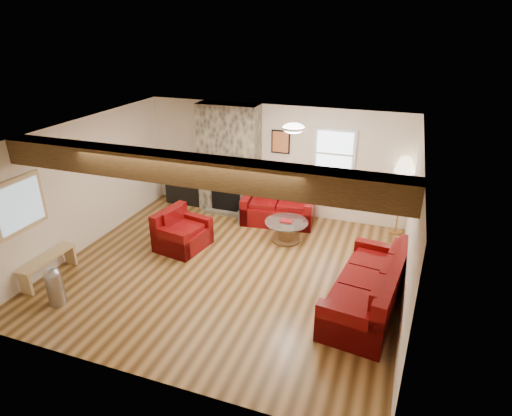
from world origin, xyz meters
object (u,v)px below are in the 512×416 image
(sofa_three, at_px, (367,284))
(television, at_px, (187,174))
(tv_cabinet, at_px, (188,193))
(floor_lamp, at_px, (405,169))
(armchair_red, at_px, (182,230))
(coffee_table, at_px, (286,231))
(loveseat, at_px, (278,204))

(sofa_three, bearing_deg, television, -114.44)
(tv_cabinet, xyz_separation_m, floor_lamp, (4.94, 0.02, 1.16))
(armchair_red, relative_size, coffee_table, 1.07)
(armchair_red, height_order, television, television)
(floor_lamp, bearing_deg, loveseat, -172.79)
(armchair_red, height_order, floor_lamp, floor_lamp)
(floor_lamp, bearing_deg, tv_cabinet, -179.77)
(loveseat, relative_size, floor_lamp, 0.94)
(sofa_three, xyz_separation_m, loveseat, (-2.21, 2.56, -0.02))
(tv_cabinet, bearing_deg, coffee_table, -21.65)
(sofa_three, height_order, loveseat, sofa_three)
(armchair_red, bearing_deg, television, 35.19)
(coffee_table, bearing_deg, loveseat, 117.08)
(sofa_three, bearing_deg, loveseat, -131.89)
(coffee_table, relative_size, television, 1.06)
(television, relative_size, floor_lamp, 0.50)
(coffee_table, xyz_separation_m, floor_lamp, (2.11, 1.14, 1.20))
(tv_cabinet, bearing_deg, floor_lamp, 0.23)
(armchair_red, height_order, coffee_table, armchair_red)
(sofa_three, height_order, television, television)
(sofa_three, xyz_separation_m, floor_lamp, (0.32, 2.88, 0.99))
(coffee_table, bearing_deg, sofa_three, -44.10)
(sofa_three, height_order, tv_cabinet, sofa_three)
(armchair_red, distance_m, floor_lamp, 4.60)
(sofa_three, relative_size, floor_lamp, 1.34)
(tv_cabinet, distance_m, television, 0.49)
(loveseat, height_order, armchair_red, loveseat)
(loveseat, relative_size, coffee_table, 1.78)
(television, bearing_deg, sofa_three, -31.72)
(tv_cabinet, bearing_deg, sofa_three, -31.72)
(sofa_three, distance_m, loveseat, 3.38)
(tv_cabinet, relative_size, floor_lamp, 0.61)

